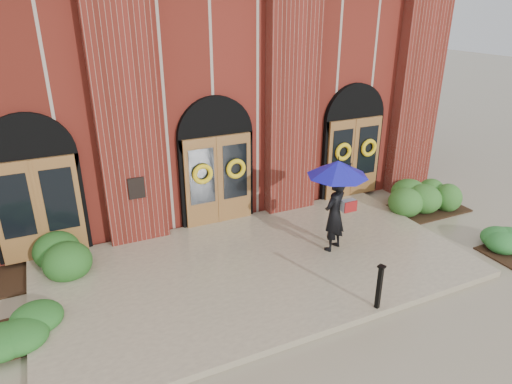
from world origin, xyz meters
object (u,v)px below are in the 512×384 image
man_with_umbrella (337,188)px  hedge_wall_left (15,263)px  hedge_wall_right (414,200)px  metal_post (379,286)px

man_with_umbrella → hedge_wall_left: man_with_umbrella is taller
man_with_umbrella → hedge_wall_right: man_with_umbrella is taller
hedge_wall_left → hedge_wall_right: hedge_wall_left is taller
man_with_umbrella → hedge_wall_right: (3.59, 0.99, -1.39)m
metal_post → hedge_wall_right: size_ratio=0.32×
hedge_wall_right → man_with_umbrella: bearing=-164.6°
man_with_umbrella → hedge_wall_left: 7.67m
hedge_wall_right → hedge_wall_left: bearing=173.9°
metal_post → hedge_wall_left: size_ratio=0.31×
man_with_umbrella → metal_post: man_with_umbrella is taller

